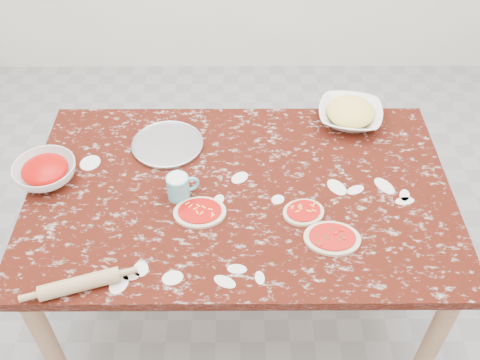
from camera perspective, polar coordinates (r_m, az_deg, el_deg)
name	(u,v)px	position (r m, az deg, el deg)	size (l,w,h in m)	color
ground	(240,299)	(2.63, 0.00, -12.45)	(4.00, 4.00, 0.00)	gray
worktable	(240,204)	(2.10, 0.00, -2.57)	(1.60, 1.00, 0.75)	#350D06
pizza_tray	(168,145)	(2.24, -7.64, 3.69)	(0.29, 0.29, 0.01)	#B2B2B7
sauce_bowl	(46,172)	(2.18, -19.81, 0.78)	(0.23, 0.23, 0.07)	white
cheese_bowl	(350,115)	(2.37, 11.51, 6.70)	(0.27, 0.27, 0.07)	white
flour_mug	(179,187)	(2.00, -6.45, -0.69)	(0.12, 0.08, 0.10)	#60B3C1
pizza_left	(200,212)	(1.96, -4.26, -3.40)	(0.20, 0.16, 0.02)	beige
pizza_mid	(303,212)	(1.97, 6.71, -3.39)	(0.18, 0.16, 0.02)	beige
pizza_right	(332,238)	(1.90, 9.69, -6.06)	(0.21, 0.16, 0.02)	beige
rolling_pin	(80,284)	(1.81, -16.57, -10.46)	(0.05, 0.05, 0.25)	tan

